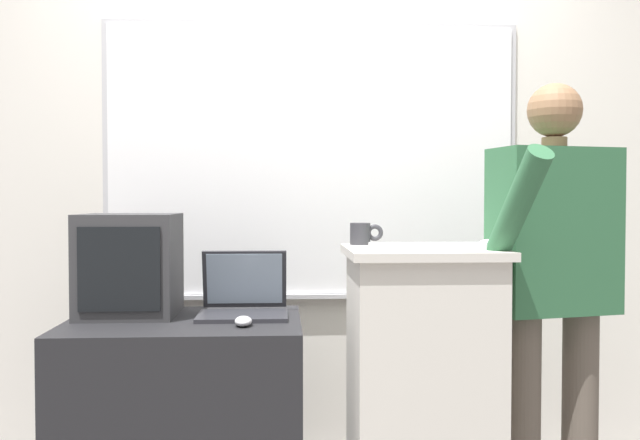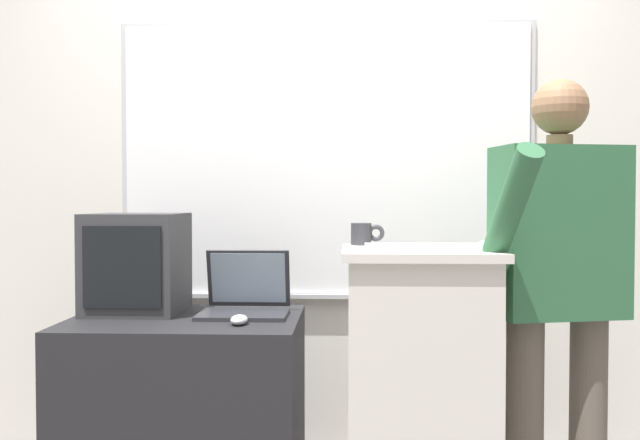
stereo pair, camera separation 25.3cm
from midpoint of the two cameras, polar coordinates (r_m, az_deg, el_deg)
name	(u,v)px [view 2 (the right image)]	position (r m, az deg, el deg)	size (l,w,h in m)	color
back_wall	(321,168)	(3.21, 2.38, 4.42)	(6.40, 0.17, 2.72)	silver
lectern_podium	(419,395)	(2.50, 11.30, -14.28)	(0.54, 0.49, 1.04)	beige
side_desk	(186,420)	(2.66, -8.46, -16.37)	(0.85, 0.62, 0.77)	black
person_presenter	(559,275)	(2.57, 22.17, -4.35)	(0.61, 0.59, 1.63)	brown
laptop	(246,297)	(2.62, -3.52, -6.48)	(0.33, 0.29, 0.24)	#28282D
wireless_keyboard	(424,247)	(2.35, 11.83, -2.25)	(0.40, 0.14, 0.02)	silver
computer_mouse_by_laptop	(239,320)	(2.40, -3.82, -8.40)	(0.06, 0.10, 0.03)	#BCBCC1
computer_mouse_by_keyboard	(486,245)	(2.40, 16.81, -2.05)	(0.06, 0.10, 0.03)	#BCBCC1
crt_monitor	(137,263)	(2.70, -12.61, -3.55)	(0.35, 0.35, 0.38)	#333335
coffee_mug	(363,234)	(2.57, 6.46, -1.18)	(0.13, 0.08, 0.08)	#333338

